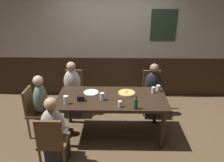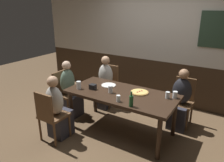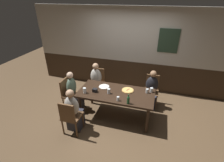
# 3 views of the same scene
# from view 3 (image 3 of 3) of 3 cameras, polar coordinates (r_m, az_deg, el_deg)

# --- Properties ---
(ground_plane) EXTENTS (12.00, 12.00, 0.00)m
(ground_plane) POSITION_cam_3_polar(r_m,az_deg,el_deg) (4.50, 1.31, -11.95)
(ground_plane) COLOR brown
(wall_back) EXTENTS (6.40, 0.13, 2.60)m
(wall_back) POSITION_cam_3_polar(r_m,az_deg,el_deg) (5.30, 6.31, 10.44)
(wall_back) COLOR #332316
(wall_back) RESTS_ON ground_plane
(dining_table) EXTENTS (1.86, 0.89, 0.74)m
(dining_table) POSITION_cam_3_polar(r_m,az_deg,el_deg) (4.11, 1.41, -4.85)
(dining_table) COLOR black
(dining_table) RESTS_ON ground_plane
(chair_head_west) EXTENTS (0.40, 0.40, 0.88)m
(chair_head_west) POSITION_cam_3_polar(r_m,az_deg,el_deg) (4.67, -14.81, -3.88)
(chair_head_west) COLOR brown
(chair_head_west) RESTS_ON ground_plane
(chair_right_far) EXTENTS (0.40, 0.40, 0.88)m
(chair_right_far) POSITION_cam_3_polar(r_m,az_deg,el_deg) (4.83, 13.52, -2.55)
(chair_right_far) COLOR brown
(chair_right_far) RESTS_ON ground_plane
(chair_left_far) EXTENTS (0.40, 0.40, 0.88)m
(chair_left_far) POSITION_cam_3_polar(r_m,az_deg,el_deg) (5.12, -4.96, 0.03)
(chair_left_far) COLOR brown
(chair_left_far) RESTS_ON ground_plane
(chair_left_near) EXTENTS (0.40, 0.40, 0.88)m
(chair_left_near) POSITION_cam_3_polar(r_m,az_deg,el_deg) (3.84, -14.28, -11.63)
(chair_left_near) COLOR brown
(chair_left_near) RESTS_ON ground_plane
(person_head_west) EXTENTS (0.37, 0.34, 1.12)m
(person_head_west) POSITION_cam_3_polar(r_m,az_deg,el_deg) (4.61, -13.01, -4.50)
(person_head_west) COLOR #2D2D38
(person_head_west) RESTS_ON ground_plane
(person_right_far) EXTENTS (0.34, 0.37, 1.10)m
(person_right_far) POSITION_cam_3_polar(r_m,az_deg,el_deg) (4.71, 13.31, -3.92)
(person_right_far) COLOR #2D2D38
(person_right_far) RESTS_ON ground_plane
(person_left_far) EXTENTS (0.34, 0.37, 1.13)m
(person_left_far) POSITION_cam_3_polar(r_m,az_deg,el_deg) (5.00, -5.61, -1.07)
(person_left_far) COLOR #2D2D38
(person_left_far) RESTS_ON ground_plane
(person_left_near) EXTENTS (0.34, 0.37, 1.10)m
(person_left_near) POSITION_cam_3_polar(r_m,az_deg,el_deg) (3.97, -13.05, -10.63)
(person_left_near) COLOR #2D2D38
(person_left_near) RESTS_ON ground_plane
(pizza) EXTENTS (0.30, 0.30, 0.03)m
(pizza) POSITION_cam_3_polar(r_m,az_deg,el_deg) (4.15, 5.48, -3.19)
(pizza) COLOR tan
(pizza) RESTS_ON dining_table
(pint_glass_pale) EXTENTS (0.08, 0.08, 0.13)m
(pint_glass_pale) POSITION_cam_3_polar(r_m,az_deg,el_deg) (4.00, -1.13, -3.62)
(pint_glass_pale) COLOR silver
(pint_glass_pale) RESTS_ON dining_table
(beer_glass_half) EXTENTS (0.07, 0.07, 0.11)m
(beer_glass_half) POSITION_cam_3_polar(r_m,az_deg,el_deg) (4.17, 13.47, -3.09)
(beer_glass_half) COLOR silver
(beer_glass_half) RESTS_ON dining_table
(tumbler_water) EXTENTS (0.06, 0.06, 0.10)m
(tumbler_water) POSITION_cam_3_polar(r_m,az_deg,el_deg) (3.75, 2.08, -6.22)
(tumbler_water) COLOR silver
(tumbler_water) RESTS_ON dining_table
(highball_clear) EXTENTS (0.07, 0.07, 0.11)m
(highball_clear) POSITION_cam_3_polar(r_m,az_deg,el_deg) (4.11, 12.04, -3.41)
(highball_clear) COLOR silver
(highball_clear) RESTS_ON dining_table
(pint_glass_amber) EXTENTS (0.08, 0.08, 0.14)m
(pint_glass_amber) POSITION_cam_3_polar(r_m,az_deg,el_deg) (4.07, -9.45, -3.33)
(pint_glass_amber) COLOR silver
(pint_glass_amber) RESTS_ON dining_table
(beer_bottle_green) EXTENTS (0.06, 0.06, 0.23)m
(beer_bottle_green) POSITION_cam_3_polar(r_m,az_deg,el_deg) (3.64, 5.65, -6.59)
(beer_bottle_green) COLOR #194723
(beer_bottle_green) RESTS_ON dining_table
(plate_white_large) EXTENTS (0.27, 0.27, 0.01)m
(plate_white_large) POSITION_cam_3_polar(r_m,az_deg,el_deg) (4.30, -2.76, -1.94)
(plate_white_large) COLOR white
(plate_white_large) RESTS_ON dining_table
(condiment_caddy) EXTENTS (0.11, 0.09, 0.09)m
(condiment_caddy) POSITION_cam_3_polar(r_m,az_deg,el_deg) (4.08, -5.95, -3.21)
(condiment_caddy) COLOR black
(condiment_caddy) RESTS_ON dining_table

